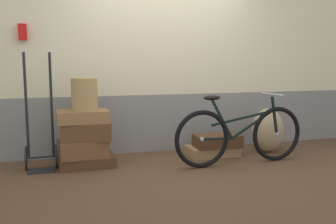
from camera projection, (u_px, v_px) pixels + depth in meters
The scene contains 12 objects.
ground at pixel (181, 166), 4.77m from camera, with size 10.19×5.20×0.06m, color #513823.
station_building at pixel (162, 49), 5.38m from camera, with size 8.19×0.74×2.91m.
suitcase_0 at pixel (87, 161), 4.64m from camera, with size 0.67×0.45×0.13m, color #4C2D19.
suitcase_1 at pixel (83, 148), 4.57m from camera, with size 0.57×0.39×0.21m, color brown.
suitcase_2 at pixel (86, 131), 4.58m from camera, with size 0.59×0.43×0.21m, color brown.
suitcase_3 at pixel (83, 116), 4.54m from camera, with size 0.60×0.43×0.15m, color olive.
suitcase_4 at pixel (213, 151), 5.15m from camera, with size 0.69×0.38×0.13m, color #9E754C.
suitcase_5 at pixel (217, 141), 5.10m from camera, with size 0.62×0.33×0.17m, color #4C2D19.
wicker_basket at pixel (84, 94), 4.51m from camera, with size 0.31×0.31×0.39m, color #A8844C.
luggage_trolley at pixel (41, 142), 4.46m from camera, with size 0.36×0.36×1.39m.
burlap_sack at pixel (268, 130), 5.37m from camera, with size 0.46×0.39×0.62m, color tan.
bicycle at pixel (240, 135), 4.70m from camera, with size 1.77×0.46×0.88m.
Camera 1 is at (-1.57, -4.37, 1.26)m, focal length 40.20 mm.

